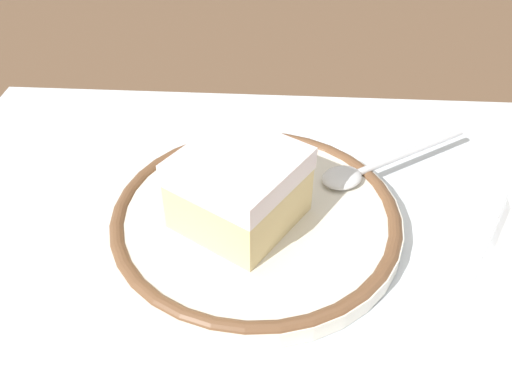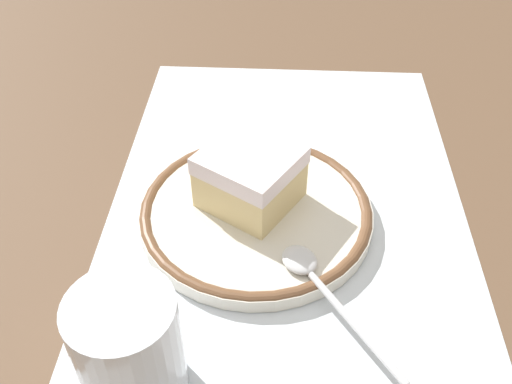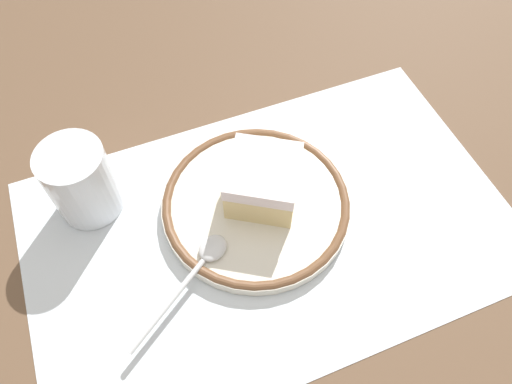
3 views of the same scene
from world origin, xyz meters
name	(u,v)px [view 1 (image 1 of 3)]	position (x,y,z in m)	size (l,w,h in m)	color
ground_plane	(251,202)	(0.00, 0.00, 0.00)	(2.40, 2.40, 0.00)	brown
placemat	(251,201)	(0.00, 0.00, 0.00)	(0.54, 0.34, 0.00)	silver
plate	(256,218)	(-0.01, 0.03, 0.01)	(0.22, 0.22, 0.02)	silver
cake_slice	(239,188)	(0.01, 0.03, 0.04)	(0.11, 0.11, 0.06)	beige
spoon	(365,169)	(-0.09, -0.02, 0.02)	(0.13, 0.10, 0.01)	silver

